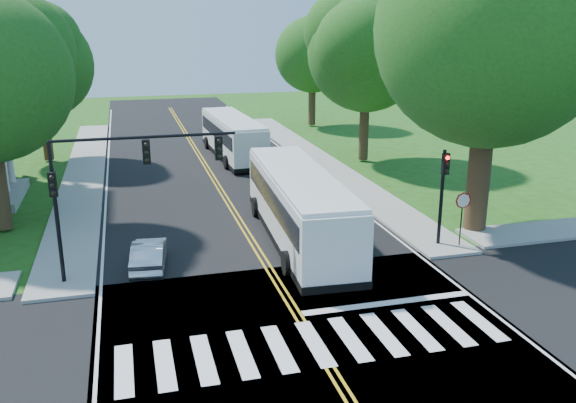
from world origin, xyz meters
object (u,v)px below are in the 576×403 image
object	(u,v)px
bus_lead	(299,205)
bus_follow	(233,136)
suv	(329,196)
dark_sedan	(294,165)
signal_nw	(117,174)
signal_ne	(443,185)
hatchback	(149,254)

from	to	relation	value
bus_lead	bus_follow	distance (m)	19.00
suv	dark_sedan	world-z (taller)	suv
signal_nw	signal_ne	distance (m)	14.13
signal_nw	signal_ne	size ratio (longest dim) A/B	1.62
bus_lead	dark_sedan	world-z (taller)	bus_lead
signal_nw	bus_lead	bearing A→B (deg)	17.13
bus_follow	suv	world-z (taller)	bus_follow
signal_nw	bus_lead	xyz separation A→B (m)	(8.04, 2.48, -2.62)
hatchback	suv	size ratio (longest dim) A/B	0.76
dark_sedan	suv	bearing A→B (deg)	82.48
bus_lead	bus_follow	xyz separation A→B (m)	(0.25, 19.00, -0.13)
bus_follow	hatchback	world-z (taller)	bus_follow
suv	hatchback	bearing A→B (deg)	35.30
dark_sedan	bus_lead	bearing A→B (deg)	69.74
bus_follow	suv	bearing A→B (deg)	98.18
bus_lead	hatchback	bearing A→B (deg)	15.97
bus_follow	dark_sedan	world-z (taller)	bus_follow
signal_ne	bus_follow	distance (m)	22.27
hatchback	suv	distance (m)	11.79
bus_follow	dark_sedan	xyz separation A→B (m)	(3.07, -6.33, -0.98)
hatchback	dark_sedan	distance (m)	17.64
signal_ne	suv	distance (m)	7.91
signal_ne	bus_lead	world-z (taller)	signal_ne
signal_ne	hatchback	xyz separation A→B (m)	(-13.05, 0.85, -2.33)
hatchback	suv	xyz separation A→B (m)	(10.07, 6.12, 0.06)
suv	dark_sedan	bearing A→B (deg)	-87.97
bus_lead	dark_sedan	xyz separation A→B (m)	(3.33, 12.67, -1.10)
signal_ne	hatchback	bearing A→B (deg)	176.26
signal_ne	bus_follow	size ratio (longest dim) A/B	0.37
signal_nw	hatchback	bearing A→B (deg)	40.57
signal_nw	suv	world-z (taller)	signal_nw
signal_ne	hatchback	distance (m)	13.28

